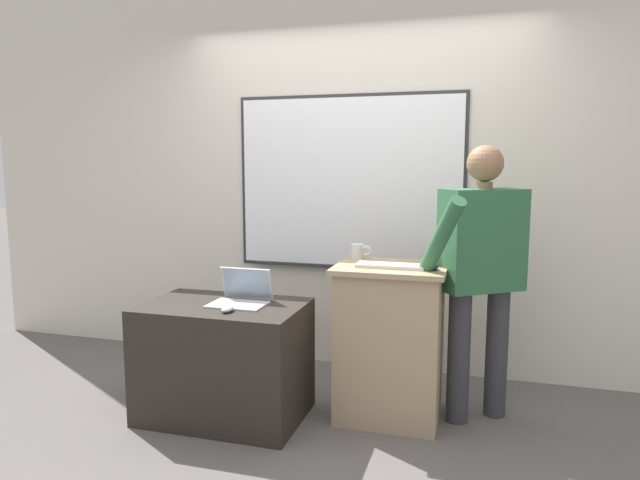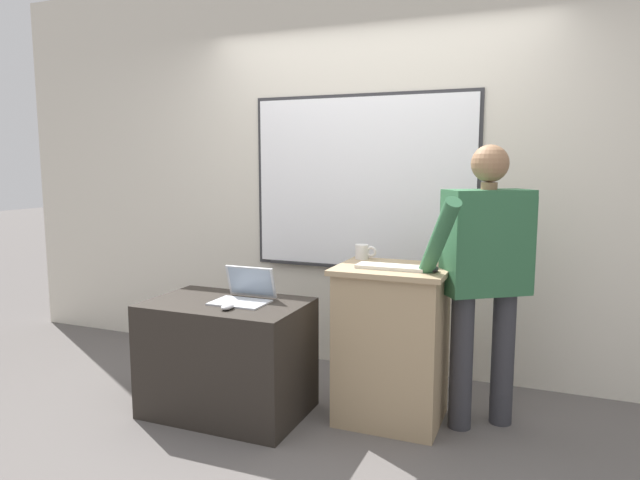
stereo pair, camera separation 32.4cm
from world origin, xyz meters
The scene contains 10 objects.
ground_plane centered at (0.00, 0.00, 0.00)m, with size 30.00×30.00×0.00m, color #5B5654.
back_wall centered at (0.00, 1.38, 1.46)m, with size 6.40×0.17×2.94m.
lectern_podium centered at (0.38, 0.51, 0.47)m, with size 0.64×0.53×0.93m.
side_desk centered at (-0.57, 0.24, 0.35)m, with size 0.95×0.62×0.69m.
person_presenter centered at (0.89, 0.63, 0.94)m, with size 0.63×0.74×1.62m.
laptop centered at (-0.47, 0.32, 0.75)m, with size 0.33×0.29×0.20m.
wireless_keyboard centered at (0.39, 0.45, 0.94)m, with size 0.39×0.14×0.02m.
computer_mouse_by_laptop centered at (-0.46, 0.09, 0.71)m, with size 0.06×0.10×0.03m.
computer_mouse_by_keyboard centered at (0.63, 0.44, 0.94)m, with size 0.06×0.10×0.03m.
coffee_mug centered at (0.14, 0.71, 0.97)m, with size 0.14×0.08×0.09m.
Camera 2 is at (1.21, -2.64, 1.52)m, focal length 32.00 mm.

